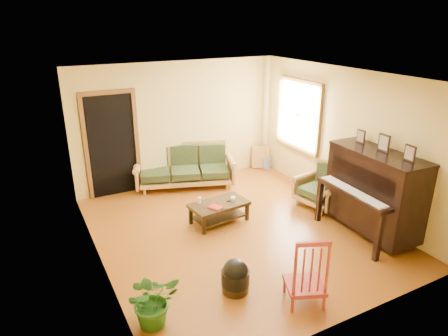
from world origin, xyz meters
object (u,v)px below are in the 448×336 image
piano (374,193)px  ceramic_crock (267,163)px  potted_plant (153,300)px  sofa (185,167)px  coffee_table (219,212)px  footstool (235,280)px  armchair (320,186)px  red_chair (306,268)px

piano → ceramic_crock: size_ratio=6.37×
piano → potted_plant: bearing=-171.6°
potted_plant → ceramic_crock: bearing=42.6°
sofa → coffee_table: 1.78m
sofa → piano: piano is taller
footstool → potted_plant: bearing=-176.2°
sofa → potted_plant: sofa is taller
piano → footstool: bearing=-170.9°
piano → potted_plant: 3.96m
armchair → red_chair: (-1.99, -2.05, 0.08)m
sofa → potted_plant: 4.11m
coffee_table → potted_plant: potted_plant is taller
sofa → potted_plant: bearing=-99.1°
footstool → red_chair: size_ratio=0.38×
sofa → red_chair: (-0.10, -4.15, 0.05)m
coffee_table → ceramic_crock: size_ratio=3.97×
coffee_table → piano: 2.63m
armchair → potted_plant: size_ratio=1.21×
sofa → potted_plant: size_ratio=2.99×
piano → potted_plant: size_ratio=2.35×
sofa → ceramic_crock: 2.17m
red_chair → potted_plant: (-1.82, 0.51, -0.15)m
sofa → footstool: bearing=-83.5°
footstool → piano: bearing=6.2°
coffee_table → sofa: bearing=87.2°
ceramic_crock → potted_plant: potted_plant is taller
coffee_table → ceramic_crock: 2.90m
sofa → piano: (2.00, -3.26, 0.27)m
ceramic_crock → potted_plant: 5.52m
coffee_table → potted_plant: size_ratio=1.47×
coffee_table → armchair: bearing=-9.8°
sofa → coffee_table: size_ratio=2.04×
sofa → ceramic_crock: (2.15, 0.09, -0.32)m
armchair → red_chair: red_chair is taller
potted_plant → armchair: bearing=21.9°
footstool → ceramic_crock: footstool is taller
piano → potted_plant: (-3.92, -0.38, -0.37)m
sofa → red_chair: size_ratio=2.08×
piano → footstool: size_ratio=4.34×
sofa → ceramic_crock: size_ratio=8.10×
ceramic_crock → footstool: bearing=-128.6°
piano → potted_plant: piano is taller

